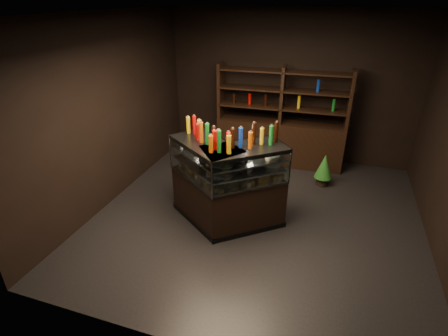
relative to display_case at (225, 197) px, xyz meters
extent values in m
plane|color=black|center=(0.45, 0.31, -0.44)|extent=(5.00, 5.00, 0.00)
cube|color=black|center=(0.45, 2.81, 1.06)|extent=(5.00, 0.02, 3.00)
cube|color=black|center=(0.45, -2.19, 1.06)|extent=(5.00, 0.02, 3.00)
cube|color=black|center=(-2.05, 0.31, 1.06)|extent=(0.02, 5.00, 3.00)
cube|color=black|center=(0.45, 0.31, 2.56)|extent=(5.00, 5.00, 0.02)
cube|color=black|center=(0.28, 0.01, -0.06)|extent=(1.27, 1.18, 0.76)
cube|color=black|center=(0.28, 0.01, -0.40)|extent=(1.31, 1.22, 0.08)
cube|color=black|center=(0.28, 0.01, 0.83)|extent=(1.27, 1.18, 0.06)
cube|color=silver|center=(0.28, 0.01, 0.33)|extent=(1.21, 1.12, 0.02)
cube|color=silver|center=(0.28, 0.01, 0.51)|extent=(1.21, 1.12, 0.02)
cube|color=silver|center=(0.28, 0.01, 0.67)|extent=(1.21, 1.12, 0.02)
cube|color=white|center=(0.47, -0.23, 0.59)|extent=(0.91, 0.74, 0.54)
cylinder|color=silver|center=(0.92, 0.15, 0.59)|extent=(0.03, 0.03, 0.56)
cylinder|color=silver|center=(0.01, -0.58, 0.59)|extent=(0.03, 0.03, 0.56)
cube|color=black|center=(-0.28, 0.00, -0.06)|extent=(1.28, 1.16, 0.76)
cube|color=black|center=(-0.28, 0.00, -0.40)|extent=(1.32, 1.19, 0.08)
cube|color=black|center=(-0.28, 0.00, 0.83)|extent=(1.28, 1.16, 0.06)
cube|color=silver|center=(-0.28, 0.00, 0.33)|extent=(1.22, 1.09, 0.02)
cube|color=silver|center=(-0.28, 0.00, 0.51)|extent=(1.22, 1.09, 0.02)
cube|color=silver|center=(-0.28, 0.00, 0.67)|extent=(1.22, 1.09, 0.02)
cube|color=white|center=(-0.46, -0.25, 0.59)|extent=(0.94, 0.70, 0.54)
cylinder|color=silver|center=(0.01, -0.58, 0.59)|extent=(0.03, 0.03, 0.56)
cylinder|color=silver|center=(-0.92, 0.11, 0.59)|extent=(0.03, 0.03, 0.56)
cube|color=gold|center=(-0.08, -0.32, 0.37)|extent=(0.20, 0.18, 0.06)
cube|color=gold|center=(0.11, -0.17, 0.37)|extent=(0.20, 0.18, 0.06)
cube|color=gold|center=(0.30, -0.01, 0.37)|extent=(0.20, 0.18, 0.06)
cube|color=gold|center=(0.49, 0.14, 0.37)|extent=(0.20, 0.18, 0.06)
cube|color=gold|center=(0.68, 0.29, 0.37)|extent=(0.20, 0.18, 0.06)
cylinder|color=white|center=(-0.06, -0.27, 0.53)|extent=(0.24, 0.24, 0.01)
cube|color=gold|center=(-0.06, -0.27, 0.56)|extent=(0.19, 0.17, 0.05)
cylinder|color=white|center=(0.28, 0.01, 0.53)|extent=(0.24, 0.24, 0.01)
cube|color=gold|center=(0.28, 0.01, 0.56)|extent=(0.19, 0.17, 0.05)
cylinder|color=white|center=(0.63, 0.29, 0.53)|extent=(0.24, 0.24, 0.01)
cube|color=gold|center=(0.63, 0.29, 0.56)|extent=(0.19, 0.17, 0.05)
cylinder|color=white|center=(-0.06, -0.27, 0.69)|extent=(0.24, 0.24, 0.02)
cube|color=gold|center=(-0.06, -0.27, 0.72)|extent=(0.19, 0.17, 0.05)
cylinder|color=white|center=(0.28, 0.01, 0.69)|extent=(0.24, 0.24, 0.02)
cube|color=gold|center=(0.28, 0.01, 0.72)|extent=(0.19, 0.17, 0.05)
cylinder|color=white|center=(0.63, 0.29, 0.69)|extent=(0.24, 0.24, 0.02)
cube|color=gold|center=(0.63, 0.29, 0.72)|extent=(0.19, 0.17, 0.05)
cube|color=gold|center=(-0.69, 0.26, 0.37)|extent=(0.20, 0.18, 0.06)
cube|color=gold|center=(-0.50, 0.12, 0.37)|extent=(0.20, 0.18, 0.06)
cube|color=gold|center=(-0.30, -0.03, 0.37)|extent=(0.20, 0.18, 0.06)
cube|color=gold|center=(-0.10, -0.17, 0.37)|extent=(0.20, 0.18, 0.06)
cube|color=gold|center=(0.09, -0.32, 0.37)|extent=(0.20, 0.18, 0.06)
cylinder|color=white|center=(-0.64, 0.26, 0.53)|extent=(0.24, 0.24, 0.01)
cube|color=gold|center=(-0.64, 0.26, 0.56)|extent=(0.19, 0.17, 0.05)
cylinder|color=white|center=(-0.28, 0.00, 0.53)|extent=(0.24, 0.24, 0.01)
cube|color=gold|center=(-0.28, 0.00, 0.56)|extent=(0.19, 0.17, 0.05)
cylinder|color=white|center=(0.07, -0.27, 0.53)|extent=(0.24, 0.24, 0.01)
cube|color=gold|center=(0.07, -0.27, 0.56)|extent=(0.19, 0.17, 0.05)
cylinder|color=white|center=(-0.64, 0.26, 0.69)|extent=(0.24, 0.24, 0.02)
cube|color=gold|center=(-0.64, 0.26, 0.72)|extent=(0.19, 0.17, 0.05)
cylinder|color=white|center=(-0.28, 0.00, 0.69)|extent=(0.24, 0.24, 0.02)
cube|color=gold|center=(-0.28, 0.00, 0.72)|extent=(0.19, 0.17, 0.05)
cylinder|color=white|center=(0.07, -0.27, 0.69)|extent=(0.24, 0.24, 0.02)
cube|color=gold|center=(0.07, -0.27, 0.72)|extent=(0.19, 0.17, 0.05)
cylinder|color=#147223|center=(-0.10, -0.30, 1.00)|extent=(0.06, 0.06, 0.28)
cylinder|color=silver|center=(-0.10, -0.30, 1.15)|extent=(0.03, 0.03, 0.02)
cylinder|color=silver|center=(-0.01, -0.23, 1.00)|extent=(0.06, 0.06, 0.28)
cylinder|color=silver|center=(-0.01, -0.23, 1.15)|extent=(0.03, 0.03, 0.02)
cylinder|color=#B20C0A|center=(0.07, -0.16, 1.00)|extent=(0.06, 0.06, 0.28)
cylinder|color=silver|center=(0.07, -0.16, 1.15)|extent=(0.03, 0.03, 0.02)
cylinder|color=#0F38B2|center=(0.16, -0.09, 1.00)|extent=(0.06, 0.06, 0.28)
cylinder|color=silver|center=(0.16, -0.09, 1.15)|extent=(0.03, 0.03, 0.02)
cylinder|color=yellow|center=(0.24, -0.03, 1.00)|extent=(0.06, 0.06, 0.28)
cylinder|color=silver|center=(0.24, -0.03, 1.15)|extent=(0.03, 0.03, 0.02)
cylinder|color=black|center=(0.32, 0.04, 1.00)|extent=(0.06, 0.06, 0.28)
cylinder|color=silver|center=(0.32, 0.04, 1.15)|extent=(0.03, 0.03, 0.02)
cylinder|color=#D8590A|center=(0.41, 0.11, 1.00)|extent=(0.06, 0.06, 0.28)
cylinder|color=silver|center=(0.41, 0.11, 1.15)|extent=(0.03, 0.03, 0.02)
cylinder|color=#147223|center=(0.49, 0.18, 1.00)|extent=(0.06, 0.06, 0.28)
cylinder|color=silver|center=(0.49, 0.18, 1.15)|extent=(0.03, 0.03, 0.02)
cylinder|color=silver|center=(0.58, 0.25, 1.00)|extent=(0.06, 0.06, 0.28)
cylinder|color=silver|center=(0.58, 0.25, 1.15)|extent=(0.03, 0.03, 0.02)
cylinder|color=#B20C0A|center=(0.66, 0.32, 1.00)|extent=(0.06, 0.06, 0.28)
cylinder|color=silver|center=(0.66, 0.32, 1.15)|extent=(0.03, 0.03, 0.02)
cylinder|color=#147223|center=(-0.68, 0.29, 1.00)|extent=(0.06, 0.06, 0.28)
cylinder|color=silver|center=(-0.68, 0.29, 1.15)|extent=(0.03, 0.03, 0.02)
cylinder|color=silver|center=(-0.59, 0.22, 1.00)|extent=(0.06, 0.06, 0.28)
cylinder|color=silver|center=(-0.59, 0.22, 1.15)|extent=(0.03, 0.03, 0.02)
cylinder|color=#B20C0A|center=(-0.50, 0.16, 1.00)|extent=(0.06, 0.06, 0.28)
cylinder|color=silver|center=(-0.50, 0.16, 1.15)|extent=(0.03, 0.03, 0.02)
cylinder|color=#0F38B2|center=(-0.41, 0.09, 1.00)|extent=(0.06, 0.06, 0.28)
cylinder|color=silver|center=(-0.41, 0.09, 1.15)|extent=(0.03, 0.03, 0.02)
cylinder|color=yellow|center=(-0.33, 0.03, 1.00)|extent=(0.06, 0.06, 0.28)
cylinder|color=silver|center=(-0.33, 0.03, 1.15)|extent=(0.03, 0.03, 0.02)
cylinder|color=black|center=(-0.24, -0.04, 1.00)|extent=(0.06, 0.06, 0.28)
cylinder|color=silver|center=(-0.24, -0.04, 1.15)|extent=(0.03, 0.03, 0.02)
cylinder|color=#D8590A|center=(-0.15, -0.10, 1.00)|extent=(0.06, 0.06, 0.28)
cylinder|color=silver|center=(-0.15, -0.10, 1.15)|extent=(0.03, 0.03, 0.02)
cylinder|color=#147223|center=(-0.06, -0.17, 1.00)|extent=(0.06, 0.06, 0.28)
cylinder|color=silver|center=(-0.06, -0.17, 1.15)|extent=(0.03, 0.03, 0.02)
cylinder|color=silver|center=(0.02, -0.23, 1.00)|extent=(0.06, 0.06, 0.28)
cylinder|color=silver|center=(0.02, -0.23, 1.15)|extent=(0.03, 0.03, 0.02)
cylinder|color=#B20C0A|center=(0.11, -0.29, 1.00)|extent=(0.06, 0.06, 0.28)
cylinder|color=silver|center=(0.11, -0.29, 1.15)|extent=(0.03, 0.03, 0.02)
cylinder|color=black|center=(1.36, 1.68, -0.36)|extent=(0.22, 0.22, 0.16)
cone|color=#1B5D1A|center=(1.36, 1.68, -0.06)|extent=(0.32, 0.32, 0.45)
cone|color=#1B5D1A|center=(1.36, 1.68, 0.09)|extent=(0.25, 0.25, 0.31)
cube|color=black|center=(0.40, 2.36, 0.01)|extent=(2.56, 0.52, 0.90)
cube|color=black|center=(-0.85, 2.31, 1.01)|extent=(0.08, 0.38, 1.10)
cube|color=black|center=(0.40, 2.36, 1.01)|extent=(0.08, 0.38, 1.10)
cube|color=black|center=(1.64, 2.41, 1.01)|extent=(0.08, 0.38, 1.10)
cube|color=black|center=(0.40, 2.36, 0.76)|extent=(2.51, 0.48, 0.03)
cube|color=black|center=(0.40, 2.36, 1.11)|extent=(2.51, 0.48, 0.03)
cube|color=black|center=(0.40, 2.36, 1.46)|extent=(2.51, 0.48, 0.03)
cylinder|color=#147223|center=(-0.57, 2.32, 0.88)|extent=(0.06, 0.06, 0.22)
cylinder|color=silver|center=(-0.25, 2.33, 0.88)|extent=(0.06, 0.06, 0.22)
cylinder|color=#B20C0A|center=(0.07, 2.35, 0.88)|extent=(0.06, 0.06, 0.22)
cylinder|color=#0F38B2|center=(0.40, 2.36, 0.88)|extent=(0.06, 0.06, 0.22)
cylinder|color=yellow|center=(0.72, 2.37, 0.88)|extent=(0.06, 0.06, 0.22)
cylinder|color=black|center=(1.04, 2.39, 0.88)|extent=(0.06, 0.06, 0.22)
cylinder|color=#D8590A|center=(1.36, 2.40, 0.88)|extent=(0.06, 0.06, 0.22)
camera|label=1|loc=(1.41, -4.31, 2.77)|focal=28.00mm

